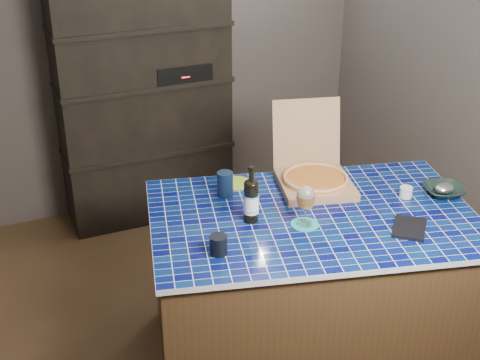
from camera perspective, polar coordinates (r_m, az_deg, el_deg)
name	(u,v)px	position (r m, az deg, el deg)	size (l,w,h in m)	color
room	(224,131)	(3.37, -1.41, 4.20)	(3.50, 3.50, 3.50)	brown
shelving_unit	(145,101)	(4.85, -8.14, 6.70)	(1.20, 0.41, 1.80)	black
kitchen_island	(309,288)	(3.59, 5.93, -9.12)	(1.82, 1.38, 0.89)	#422A1A
pizza_box	(314,176)	(3.60, 6.37, 0.32)	(0.48, 0.54, 0.41)	#A17B53
mead_bottle	(251,200)	(3.23, 0.96, -1.71)	(0.08, 0.08, 0.29)	black
teal_trivet	(305,224)	(3.26, 5.53, -3.80)	(0.14, 0.14, 0.01)	teal
wine_glass	(306,199)	(3.19, 5.64, -1.59)	(0.09, 0.09, 0.21)	white
tumbler	(218,245)	(3.00, -1.85, -5.55)	(0.08, 0.08, 0.09)	black
dvd_case	(409,228)	(3.30, 14.26, -3.98)	(0.15, 0.21, 0.02)	black
bowl	(444,191)	(3.66, 17.00, -0.88)	(0.21, 0.21, 0.05)	black
foil_contents	(444,188)	(3.66, 17.03, -0.67)	(0.11, 0.09, 0.05)	silver
white_jar	(406,192)	(3.59, 13.98, -1.01)	(0.07, 0.07, 0.06)	silver
navy_cup	(225,184)	(3.48, -1.28, -0.35)	(0.08, 0.08, 0.13)	black
green_trivet	(236,183)	(3.63, -0.31, -0.27)	(0.17, 0.17, 0.01)	#80A824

